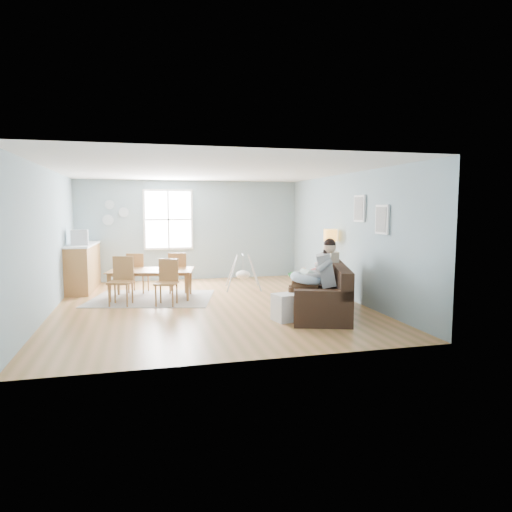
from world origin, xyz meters
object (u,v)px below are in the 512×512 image
object	(u,v)px
dining_table	(151,284)
chair_nw	(137,270)
father	(316,275)
storage_cube	(286,307)
sofa	(323,296)
chair_ne	(178,270)
counter	(83,266)
chair_sw	(122,277)
monitor	(79,237)
chair_se	(167,279)
floor_lamp	(330,241)
toddler	(318,271)
baby_swing	(243,274)

from	to	relation	value
dining_table	chair_nw	xyz separation A→B (m)	(-0.30, 0.72, 0.22)
father	storage_cube	world-z (taller)	father
sofa	chair_ne	size ratio (longest dim) A/B	2.58
chair_nw	counter	size ratio (longest dim) A/B	0.46
storage_cube	chair_sw	xyz separation A→B (m)	(-2.82, 2.08, 0.33)
counter	monitor	distance (m)	0.82
chair_se	chair_ne	xyz separation A→B (m)	(0.30, 1.22, 0.01)
father	floor_lamp	size ratio (longest dim) A/B	0.96
sofa	counter	xyz separation A→B (m)	(-4.63, 3.74, 0.24)
chair_nw	chair_ne	distance (m)	0.94
chair_se	counter	xyz separation A→B (m)	(-1.87, 2.26, 0.03)
storage_cube	counter	xyz separation A→B (m)	(-3.79, 4.11, 0.33)
storage_cube	toddler	bearing A→B (deg)	35.89
toddler	counter	size ratio (longest dim) A/B	0.44
chair_nw	chair_ne	world-z (taller)	chair_ne
father	chair_sw	bearing A→B (deg)	149.95
floor_lamp	chair_nw	world-z (taller)	floor_lamp
chair_nw	monitor	size ratio (longest dim) A/B	2.38
counter	baby_swing	distance (m)	3.85
toddler	storage_cube	xyz separation A→B (m)	(-0.82, -0.59, -0.53)
sofa	father	distance (m)	0.57
father	storage_cube	distance (m)	0.81
father	chair_ne	distance (m)	3.71
counter	chair_ne	bearing A→B (deg)	-25.43
counter	floor_lamp	bearing A→B (deg)	-20.51
toddler	chair_ne	distance (m)	3.49
floor_lamp	storage_cube	size ratio (longest dim) A/B	2.95
toddler	chair_ne	size ratio (longest dim) A/B	0.94
chair_nw	chair_se	bearing A→B (deg)	-67.38
father	toddler	size ratio (longest dim) A/B	1.61
monitor	chair_ne	bearing A→B (deg)	-16.72
sofa	monitor	world-z (taller)	monitor
counter	monitor	bearing A→B (deg)	-90.87
counter	sofa	bearing A→B (deg)	-38.97
chair_sw	chair_ne	bearing A→B (deg)	39.71
counter	baby_swing	world-z (taller)	counter
storage_cube	chair_nw	bearing A→B (deg)	127.44
toddler	monitor	bearing A→B (deg)	145.84
toddler	baby_swing	xyz separation A→B (m)	(-0.88, 2.58, -0.39)
toddler	dining_table	distance (m)	3.66
father	monitor	world-z (taller)	monitor
father	storage_cube	bearing A→B (deg)	-170.15
chair_se	monitor	xyz separation A→B (m)	(-1.87, 1.88, 0.76)
chair_se	chair_nw	xyz separation A→B (m)	(-0.60, 1.45, 0.00)
toddler	chair_nw	distance (m)	4.31
floor_lamp	chair_ne	bearing A→B (deg)	162.88
father	chair_se	size ratio (longest dim) A/B	1.54
chair_sw	monitor	size ratio (longest dim) A/B	2.50
sofa	chair_nw	xyz separation A→B (m)	(-3.36, 2.94, 0.21)
toddler	monitor	world-z (taller)	monitor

